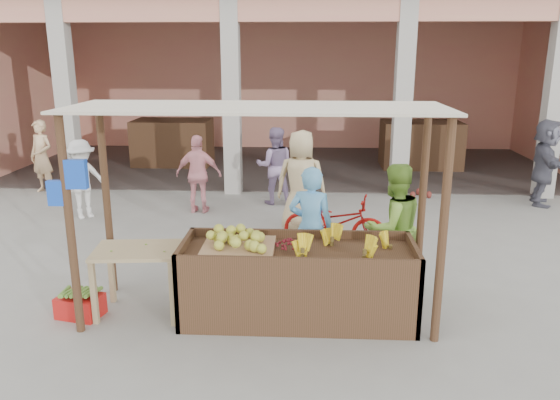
# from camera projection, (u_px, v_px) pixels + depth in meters

# --- Properties ---
(ground) EXTENTS (60.00, 60.00, 0.00)m
(ground) POSITION_uv_depth(u_px,v_px,m) (254.00, 316.00, 6.28)
(ground) COLOR gray
(ground) RESTS_ON ground
(market_building) EXTENTS (14.40, 6.40, 4.20)m
(market_building) POSITION_uv_depth(u_px,v_px,m) (289.00, 61.00, 14.16)
(market_building) COLOR tan
(market_building) RESTS_ON ground
(fruit_stall) EXTENTS (2.60, 0.95, 0.80)m
(fruit_stall) POSITION_uv_depth(u_px,v_px,m) (298.00, 284.00, 6.15)
(fruit_stall) COLOR #4C2E1E
(fruit_stall) RESTS_ON ground
(stall_awning) EXTENTS (4.09, 1.35, 2.39)m
(stall_awning) POSITION_uv_depth(u_px,v_px,m) (251.00, 145.00, 5.82)
(stall_awning) COLOR #4C2E1E
(stall_awning) RESTS_ON ground
(banana_heap) EXTENTS (1.12, 0.61, 0.20)m
(banana_heap) POSITION_uv_depth(u_px,v_px,m) (345.00, 243.00, 5.99)
(banana_heap) COLOR yellow
(banana_heap) RESTS_ON fruit_stall
(melon_tray) EXTENTS (0.79, 0.69, 0.21)m
(melon_tray) POSITION_uv_depth(u_px,v_px,m) (239.00, 242.00, 6.05)
(melon_tray) COLOR #A27854
(melon_tray) RESTS_ON fruit_stall
(berry_heap) EXTENTS (0.46, 0.38, 0.15)m
(berry_heap) POSITION_uv_depth(u_px,v_px,m) (290.00, 243.00, 6.08)
(berry_heap) COLOR maroon
(berry_heap) RESTS_ON fruit_stall
(side_table) EXTENTS (1.04, 0.74, 0.79)m
(side_table) POSITION_uv_depth(u_px,v_px,m) (139.00, 260.00, 6.18)
(side_table) COLOR tan
(side_table) RESTS_ON ground
(papaya_pile) EXTENTS (0.75, 0.43, 0.21)m
(papaya_pile) POSITION_uv_depth(u_px,v_px,m) (137.00, 240.00, 6.11)
(papaya_pile) COLOR #48872C
(papaya_pile) RESTS_ON side_table
(red_crate) EXTENTS (0.54, 0.44, 0.25)m
(red_crate) POSITION_uv_depth(u_px,v_px,m) (80.00, 306.00, 6.24)
(red_crate) COLOR red
(red_crate) RESTS_ON ground
(plantain_bundle) EXTENTS (0.38, 0.26, 0.08)m
(plantain_bundle) POSITION_uv_depth(u_px,v_px,m) (79.00, 293.00, 6.20)
(plantain_bundle) COLOR olive
(plantain_bundle) RESTS_ON red_crate
(produce_sacks) EXTENTS (0.97, 0.72, 0.59)m
(produce_sacks) POSITION_uv_depth(u_px,v_px,m) (416.00, 184.00, 11.29)
(produce_sacks) COLOR maroon
(produce_sacks) RESTS_ON ground
(vendor_blue) EXTENTS (0.73, 0.60, 1.69)m
(vendor_blue) POSITION_uv_depth(u_px,v_px,m) (311.00, 224.00, 6.84)
(vendor_blue) COLOR #61B0E9
(vendor_blue) RESTS_ON ground
(vendor_green) EXTENTS (0.95, 0.78, 1.72)m
(vendor_green) POSITION_uv_depth(u_px,v_px,m) (393.00, 225.00, 6.77)
(vendor_green) COLOR #7DB13A
(vendor_green) RESTS_ON ground
(motorcycle) EXTENTS (0.92, 1.76, 0.87)m
(motorcycle) POSITION_uv_depth(u_px,v_px,m) (335.00, 221.00, 8.30)
(motorcycle) COLOR maroon
(motorcycle) RESTS_ON ground
(shopper_a) EXTENTS (1.09, 1.00, 1.55)m
(shopper_a) POSITION_uv_depth(u_px,v_px,m) (82.00, 176.00, 9.79)
(shopper_a) COLOR silver
(shopper_a) RESTS_ON ground
(shopper_b) EXTENTS (0.95, 0.55, 1.56)m
(shopper_b) POSITION_uv_depth(u_px,v_px,m) (199.00, 172.00, 10.11)
(shopper_b) COLOR pink
(shopper_b) RESTS_ON ground
(shopper_c) EXTENTS (0.99, 0.72, 1.90)m
(shopper_c) POSITION_uv_depth(u_px,v_px,m) (301.00, 177.00, 8.95)
(shopper_c) COLOR tan
(shopper_c) RESTS_ON ground
(shopper_d) EXTENTS (1.08, 1.76, 1.78)m
(shopper_d) POSITION_uv_depth(u_px,v_px,m) (545.00, 160.00, 10.62)
(shopper_d) COLOR #53525F
(shopper_d) RESTS_ON ground
(shopper_e) EXTENTS (0.72, 0.64, 1.61)m
(shopper_e) POSITION_uv_depth(u_px,v_px,m) (42.00, 155.00, 11.60)
(shopper_e) COLOR #E0B484
(shopper_e) RESTS_ON ground
(shopper_f) EXTENTS (0.84, 0.52, 1.67)m
(shopper_f) POSITION_uv_depth(u_px,v_px,m) (275.00, 162.00, 10.71)
(shopper_f) COLOR gray
(shopper_f) RESTS_ON ground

